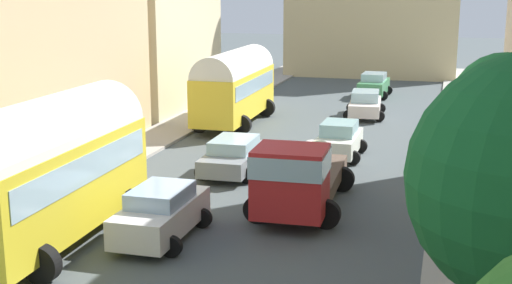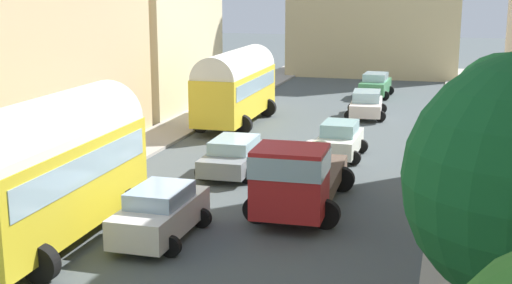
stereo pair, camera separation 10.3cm
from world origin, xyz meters
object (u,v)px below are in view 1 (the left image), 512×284
object	(u,v)px
car_0	(339,140)
car_4	(161,213)
pedestrian_3	(482,156)
car_1	(365,104)
car_5	(234,155)
car_2	(374,85)
cargo_truck_1	(298,176)
parked_bus_1	(235,83)
parked_bus_0	(48,165)
pedestrian_0	(479,139)
pedestrian_1	(461,133)

from	to	relation	value
car_0	car_4	size ratio (longest dim) A/B	0.92
pedestrian_3	car_1	bearing A→B (deg)	115.88
car_5	car_1	bearing A→B (deg)	75.31
pedestrian_3	car_2	bearing A→B (deg)	107.57
car_5	pedestrian_3	bearing A→B (deg)	8.63
cargo_truck_1	parked_bus_1	bearing A→B (deg)	115.02
parked_bus_0	car_1	size ratio (longest dim) A/B	1.90
car_1	pedestrian_0	bearing A→B (deg)	-57.03
pedestrian_1	car_0	bearing A→B (deg)	-161.60
car_0	car_5	bearing A→B (deg)	-134.57
car_1	car_4	world-z (taller)	car_4
parked_bus_0	cargo_truck_1	xyz separation A→B (m)	(6.27, 4.53, -1.06)
parked_bus_0	car_5	bearing A→B (deg)	72.95
parked_bus_0	car_4	xyz separation A→B (m)	(2.89, 1.24, -1.56)
pedestrian_1	pedestrian_3	world-z (taller)	pedestrian_1
car_4	pedestrian_3	xyz separation A→B (m)	(9.30, 9.09, 0.19)
cargo_truck_1	car_4	distance (m)	4.75
cargo_truck_1	car_2	world-z (taller)	cargo_truck_1
cargo_truck_1	car_5	world-z (taller)	cargo_truck_1
car_2	parked_bus_0	bearing A→B (deg)	-101.21
car_4	parked_bus_0	bearing A→B (deg)	-156.85
car_1	pedestrian_1	xyz separation A→B (m)	(5.17, -8.22, 0.26)
parked_bus_0	car_5	size ratio (longest dim) A/B	1.85
parked_bus_0	car_0	bearing A→B (deg)	63.19
pedestrian_1	pedestrian_3	size ratio (longest dim) A/B	1.02
car_0	pedestrian_1	xyz separation A→B (m)	(5.10, 1.70, 0.23)
parked_bus_0	pedestrian_3	bearing A→B (deg)	40.27
car_0	pedestrian_3	xyz separation A→B (m)	(5.83, -2.25, 0.21)
car_0	car_2	world-z (taller)	car_2
cargo_truck_1	car_5	distance (m)	5.65
parked_bus_1	cargo_truck_1	world-z (taller)	parked_bus_1
parked_bus_1	car_5	bearing A→B (deg)	-72.81
car_0	pedestrian_1	bearing A→B (deg)	18.40
pedestrian_0	pedestrian_1	xyz separation A→B (m)	(-0.71, 0.84, 0.02)
pedestrian_3	parked_bus_0	bearing A→B (deg)	-139.73
cargo_truck_1	car_0	xyz separation A→B (m)	(0.08, 8.04, -0.52)
car_0	car_5	distance (m)	5.17
parked_bus_1	car_1	bearing A→B (deg)	31.31
parked_bus_1	car_2	world-z (taller)	parked_bus_1
car_2	pedestrian_1	distance (m)	16.70
car_4	pedestrian_1	bearing A→B (deg)	56.68
cargo_truck_1	pedestrian_3	world-z (taller)	cargo_truck_1
car_2	car_0	bearing A→B (deg)	-88.67
parked_bus_0	car_5	xyz separation A→B (m)	(2.73, 8.89, -1.64)
parked_bus_0	car_5	world-z (taller)	parked_bus_0
parked_bus_0	parked_bus_1	world-z (taller)	parked_bus_0
pedestrian_0	pedestrian_1	bearing A→B (deg)	130.07
cargo_truck_1	pedestrian_3	size ratio (longest dim) A/B	3.93
car_2	pedestrian_0	distance (m)	17.73
parked_bus_1	car_4	distance (m)	17.61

